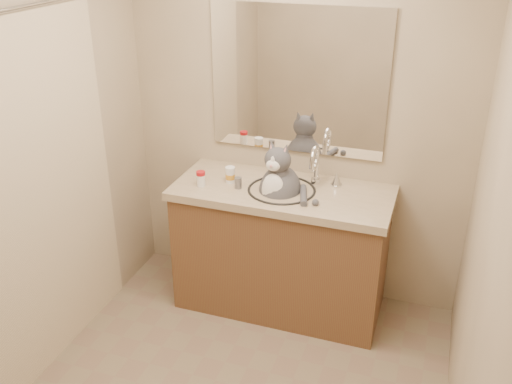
% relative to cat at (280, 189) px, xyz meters
% --- Properties ---
extents(room, '(2.22, 2.52, 2.42)m').
position_rel_cat_xyz_m(room, '(0.01, -0.94, 0.34)').
color(room, '#817259').
rests_on(room, ground).
extents(vanity, '(1.34, 0.59, 1.12)m').
position_rel_cat_xyz_m(vanity, '(0.01, 0.03, -0.42)').
color(vanity, brown).
rests_on(vanity, ground).
extents(mirror, '(1.10, 0.02, 0.90)m').
position_rel_cat_xyz_m(mirror, '(0.01, 0.30, 0.59)').
color(mirror, white).
rests_on(mirror, room).
extents(shower_curtain, '(0.02, 1.30, 1.93)m').
position_rel_cat_xyz_m(shower_curtain, '(-1.04, -0.84, 0.17)').
color(shower_curtain, beige).
rests_on(shower_curtain, ground).
extents(cat, '(0.37, 0.35, 0.52)m').
position_rel_cat_xyz_m(cat, '(0.00, 0.00, 0.00)').
color(cat, '#4E4E53').
rests_on(cat, vanity).
extents(pill_bottle_redcap, '(0.07, 0.07, 0.10)m').
position_rel_cat_xyz_m(pill_bottle_redcap, '(-0.48, -0.10, 0.04)').
color(pill_bottle_redcap, white).
rests_on(pill_bottle_redcap, vanity).
extents(pill_bottle_orange, '(0.07, 0.07, 0.10)m').
position_rel_cat_xyz_m(pill_bottle_orange, '(-0.32, 0.01, 0.04)').
color(pill_bottle_orange, white).
rests_on(pill_bottle_orange, vanity).
extents(grey_canister, '(0.05, 0.05, 0.07)m').
position_rel_cat_xyz_m(grey_canister, '(-0.25, -0.05, 0.03)').
color(grey_canister, slate).
rests_on(grey_canister, vanity).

